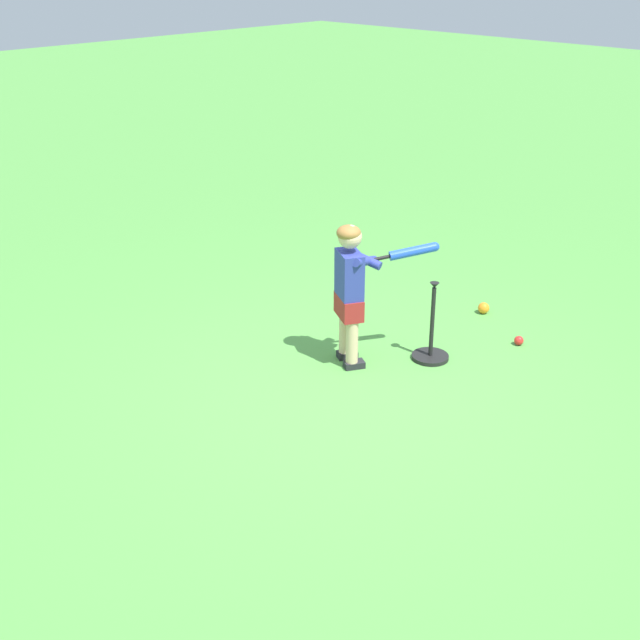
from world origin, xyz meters
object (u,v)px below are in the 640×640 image
(child_batter, at_px, (353,282))
(play_ball_far_right, at_px, (519,341))
(play_ball_midfield, at_px, (484,308))
(batting_tee, at_px, (431,346))

(child_batter, xyz_separation_m, play_ball_far_right, (-0.73, -1.13, -0.61))
(play_ball_midfield, distance_m, play_ball_far_right, 0.63)
(play_ball_midfield, height_order, play_ball_far_right, play_ball_midfield)
(child_batter, distance_m, batting_tee, 0.81)
(play_ball_midfield, bearing_deg, play_ball_far_right, 150.18)
(play_ball_midfield, distance_m, batting_tee, 1.01)
(play_ball_midfield, relative_size, batting_tee, 0.16)
(play_ball_midfield, xyz_separation_m, play_ball_far_right, (-0.55, 0.31, -0.01))
(play_ball_far_right, distance_m, batting_tee, 0.76)
(child_batter, bearing_deg, play_ball_far_right, -122.80)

